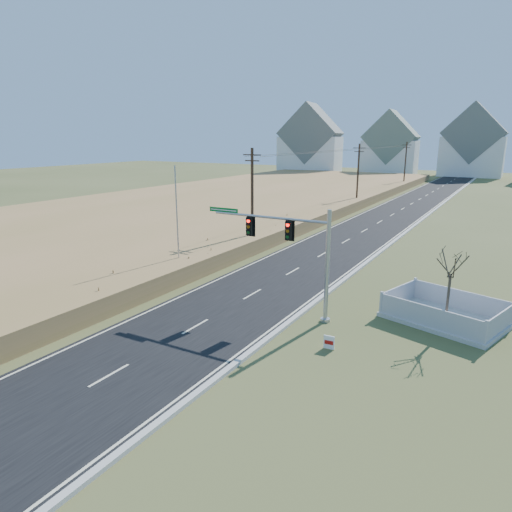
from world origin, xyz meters
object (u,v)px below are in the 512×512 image
at_px(flagpole, 178,233).
at_px(bare_tree, 452,262).
at_px(fence_enclosure, 444,317).
at_px(open_sign, 329,342).
at_px(traffic_signal_mast, 297,249).

height_order(flagpole, bare_tree, flagpole).
relative_size(fence_enclosure, bare_tree, 1.48).
relative_size(open_sign, flagpole, 0.08).
relative_size(traffic_signal_mast, open_sign, 11.79).
xyz_separation_m(traffic_signal_mast, flagpole, (-10.89, 2.93, -0.74)).
xyz_separation_m(fence_enclosure, open_sign, (-4.27, -6.44, 0.08)).
bearing_deg(traffic_signal_mast, open_sign, -44.15).
bearing_deg(traffic_signal_mast, fence_enclosure, 23.38).
height_order(fence_enclosure, open_sign, fence_enclosure).
bearing_deg(flagpole, traffic_signal_mast, -15.08).
height_order(traffic_signal_mast, fence_enclosure, traffic_signal_mast).
bearing_deg(flagpole, bare_tree, -3.20).
xyz_separation_m(open_sign, bare_tree, (4.50, 4.98, 3.41)).
height_order(traffic_signal_mast, open_sign, traffic_signal_mast).
distance_m(fence_enclosure, flagpole, 18.65).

